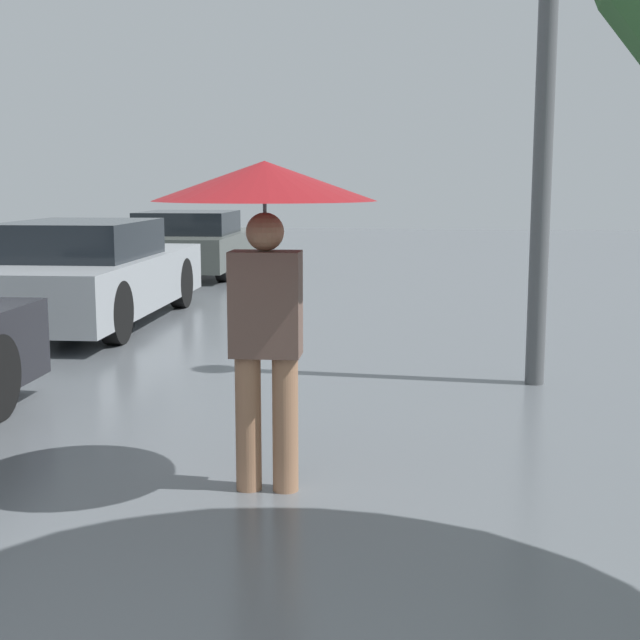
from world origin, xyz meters
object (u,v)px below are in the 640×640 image
at_px(pedestrian, 265,218).
at_px(parked_car_farthest, 191,244).
at_px(street_lamp, 546,78).
at_px(parked_car_middle, 87,274).

height_order(pedestrian, parked_car_farthest, pedestrian).
bearing_deg(parked_car_farthest, pedestrian, -74.48).
distance_m(pedestrian, street_lamp, 3.48).
distance_m(pedestrian, parked_car_farthest, 11.68).
height_order(parked_car_middle, parked_car_farthest, parked_car_middle).
relative_size(pedestrian, parked_car_farthest, 0.46).
xyz_separation_m(pedestrian, parked_car_middle, (-3.00, 5.54, -0.91)).
height_order(parked_car_middle, street_lamp, street_lamp).
xyz_separation_m(pedestrian, street_lamp, (1.84, 2.78, 1.00)).
bearing_deg(parked_car_farthest, parked_car_middle, -88.86).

